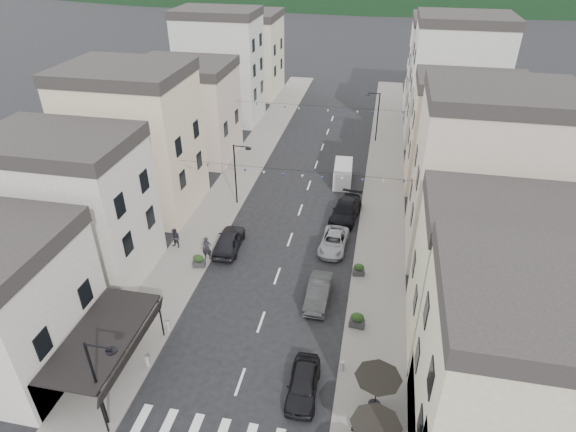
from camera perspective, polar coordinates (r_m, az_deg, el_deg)
name	(u,v)px	position (r m, az deg, el deg)	size (l,w,h in m)	color
sidewalk_left	(241,174)	(51.35, -5.64, 4.97)	(4.00, 76.00, 0.12)	slate
sidewalk_right	(384,187)	(49.43, 11.31, 3.38)	(4.00, 76.00, 0.12)	slate
bistro_building	(538,394)	(25.16, 27.51, -18.22)	(10.00, 8.00, 10.00)	#B5B090
boutique_awning	(106,337)	(29.29, -20.72, -13.31)	(3.77, 7.50, 3.28)	black
buildings_row_left	(192,97)	(56.40, -11.32, 13.61)	(10.20, 54.16, 14.00)	#BAB4AA
buildings_row_right	(463,117)	(51.84, 20.05, 10.99)	(10.20, 54.16, 14.50)	#B5B090
cafe_terrace	(375,428)	(25.17, 10.33, -23.51)	(2.50, 8.10, 2.53)	black
streetlamp_left_near	(99,377)	(26.57, -21.45, -17.34)	(1.70, 0.56, 6.00)	black
streetlamp_left_far	(238,169)	(44.16, -5.96, 5.62)	(1.70, 0.56, 6.00)	black
streetlamp_right_far	(376,112)	(59.07, 10.37, 12.03)	(1.70, 0.56, 6.00)	black
bollards	(237,384)	(29.03, -6.03, -19.16)	(11.66, 10.26, 0.60)	gray
bunting_near	(293,174)	(38.51, 0.54, 5.00)	(19.00, 0.28, 0.62)	black
bunting_far	(321,109)	(53.14, 3.88, 12.52)	(19.00, 0.28, 0.62)	black
parked_car_a	(303,384)	(28.53, 1.82, -19.25)	(1.68, 4.16, 1.42)	black
parked_car_b	(318,292)	(34.06, 3.62, -9.03)	(1.51, 4.32, 1.42)	#38383A
parked_car_c	(334,242)	(39.32, 5.43, -3.05)	(2.07, 4.49, 1.25)	#999BA2
parked_car_d	(346,210)	(43.38, 6.87, 0.67)	(2.19, 5.38, 1.56)	black
parked_car_e	(229,241)	(39.24, -7.03, -2.91)	(1.91, 4.75, 1.62)	black
delivery_van	(343,173)	(49.45, 6.53, 5.11)	(2.02, 4.57, 2.15)	silver
pedestrian_a	(207,248)	(38.06, -9.59, -3.81)	(0.72, 0.47, 1.96)	black
pedestrian_b	(175,238)	(39.95, -13.20, -2.60)	(0.84, 0.66, 1.73)	#29222D
planter_la	(121,333)	(33.00, -19.19, -12.94)	(1.04, 0.73, 1.05)	#2C2C2E
planter_lb	(199,261)	(37.63, -10.53, -5.26)	(1.03, 0.69, 1.06)	#2C2C2E
planter_ra	(372,421)	(27.55, 9.89, -22.80)	(0.91, 0.52, 1.01)	#2F2F31
planter_rb	(357,320)	(32.35, 8.20, -12.11)	(1.06, 0.67, 1.11)	#2C2C2F
planter_rc	(359,270)	(36.58, 8.39, -6.30)	(0.96, 0.62, 1.00)	#313033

